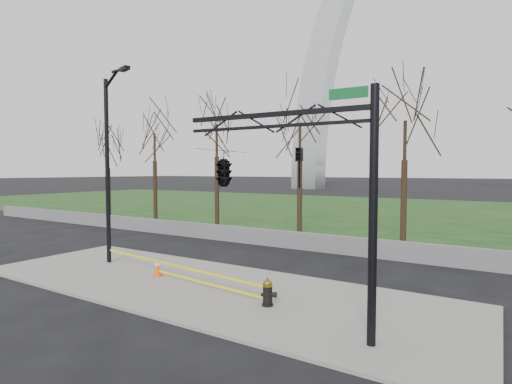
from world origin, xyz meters
The scene contains 11 objects.
ground centered at (0.00, 0.00, 0.00)m, with size 500.00×500.00×0.00m, color black.
sidewalk centered at (0.00, 0.00, 0.05)m, with size 18.00×6.00×0.10m, color gray.
grass_strip centered at (0.00, 30.00, 0.03)m, with size 120.00×40.00×0.06m, color #163413.
guardrail centered at (0.00, 8.00, 0.45)m, with size 60.00×0.30×0.90m, color #59595B.
gateway_arch centered at (0.00, 75.00, 32.50)m, with size 66.00×6.00×65.00m, color silver, non-canonical shape.
tree_row centered at (7.57, 12.00, 3.94)m, with size 61.15×4.00×7.88m.
fire_hydrant centered at (3.10, -0.62, 0.48)m, with size 0.52×0.34×0.83m.
traffic_cone centered at (-2.14, 0.04, 0.42)m, with size 0.41×0.41×0.64m.
street_light centered at (-5.40, 0.48, 4.69)m, with size 2.33×0.87×8.21m.
traffic_signal_mast centered at (3.20, -1.85, 4.15)m, with size 5.09×2.51×6.00m.
caution_tape centered at (-0.61, -0.13, 0.51)m, with size 8.71×1.18×0.43m.
Camera 1 is at (8.88, -10.55, 4.07)m, focal length 27.76 mm.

